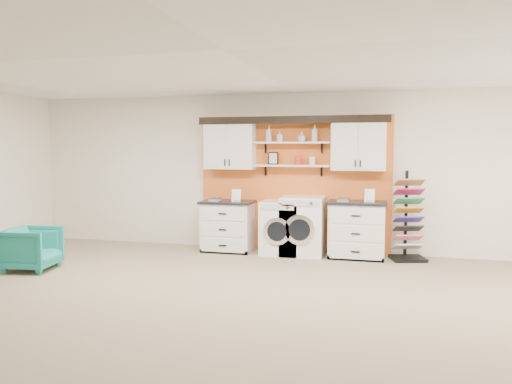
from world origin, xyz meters
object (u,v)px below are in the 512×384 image
(base_cabinet_right, at_px, (357,230))
(dryer, at_px, (303,226))
(sample_rack, at_px, (408,231))
(washer, at_px, (281,227))
(armchair, at_px, (32,249))
(base_cabinet_left, at_px, (228,226))

(base_cabinet_right, relative_size, dryer, 0.96)
(dryer, relative_size, sample_rack, 0.69)
(washer, relative_size, armchair, 1.29)
(dryer, bearing_deg, sample_rack, 1.14)
(dryer, bearing_deg, armchair, -151.50)
(base_cabinet_right, distance_m, dryer, 0.91)
(base_cabinet_right, relative_size, sample_rack, 0.66)
(base_cabinet_left, bearing_deg, dryer, -0.14)
(dryer, distance_m, sample_rack, 1.73)
(base_cabinet_left, bearing_deg, armchair, -139.85)
(sample_rack, bearing_deg, dryer, 166.33)
(dryer, xyz_separation_m, sample_rack, (1.73, 0.03, -0.02))
(dryer, distance_m, armchair, 4.33)
(base_cabinet_right, bearing_deg, armchair, -156.31)
(base_cabinet_right, relative_size, washer, 1.05)
(base_cabinet_right, relative_size, armchair, 1.36)
(armchair, bearing_deg, sample_rack, -77.16)
(washer, xyz_separation_m, dryer, (0.38, 0.00, 0.04))
(base_cabinet_left, relative_size, base_cabinet_right, 0.95)
(washer, distance_m, dryer, 0.38)
(base_cabinet_left, height_order, armchair, base_cabinet_left)
(washer, height_order, dryer, dryer)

